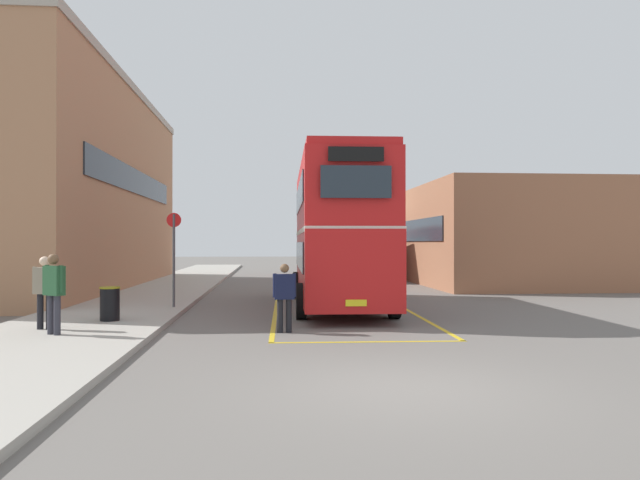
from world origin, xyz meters
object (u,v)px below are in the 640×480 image
(single_deck_bus, at_px, (349,250))
(pedestrian_boarding, at_px, (284,293))
(pedestrian_waiting_near, at_px, (45,287))
(bus_stop_sign, at_px, (174,251))
(litter_bin, at_px, (110,304))
(pedestrian_waiting_far, at_px, (54,288))
(double_decker_bus, at_px, (338,230))

(single_deck_bus, xyz_separation_m, pedestrian_boarding, (-4.37, -21.51, -0.72))
(pedestrian_waiting_near, height_order, bus_stop_sign, bus_stop_sign)
(pedestrian_boarding, bearing_deg, single_deck_bus, 78.53)
(pedestrian_waiting_near, distance_m, litter_bin, 1.86)
(pedestrian_waiting_near, xyz_separation_m, bus_stop_sign, (2.16, 4.60, 0.77))
(pedestrian_waiting_near, xyz_separation_m, litter_bin, (1.07, 1.43, -0.52))
(pedestrian_boarding, relative_size, pedestrian_waiting_far, 0.93)
(pedestrian_waiting_far, bearing_deg, bus_stop_sign, 72.95)
(pedestrian_boarding, bearing_deg, litter_bin, 161.54)
(double_decker_bus, height_order, pedestrian_waiting_near, double_decker_bus)
(pedestrian_boarding, height_order, bus_stop_sign, bus_stop_sign)
(double_decker_bus, height_order, pedestrian_boarding, double_decker_bus)
(litter_bin, bearing_deg, pedestrian_boarding, -18.46)
(single_deck_bus, height_order, pedestrian_waiting_near, single_deck_bus)
(single_deck_bus, height_order, pedestrian_waiting_far, single_deck_bus)
(single_deck_bus, height_order, pedestrian_boarding, single_deck_bus)
(litter_bin, bearing_deg, pedestrian_waiting_near, -126.77)
(double_decker_bus, height_order, litter_bin, double_decker_bus)
(pedestrian_boarding, bearing_deg, bus_stop_sign, 125.33)
(pedestrian_waiting_far, bearing_deg, litter_bin, 75.71)
(pedestrian_waiting_near, relative_size, bus_stop_sign, 0.57)
(pedestrian_waiting_near, relative_size, litter_bin, 1.94)
(single_deck_bus, xyz_separation_m, pedestrian_waiting_far, (-9.31, -22.32, -0.50))
(single_deck_bus, distance_m, pedestrian_waiting_far, 24.18)
(bus_stop_sign, bearing_deg, pedestrian_waiting_far, -107.05)
(pedestrian_waiting_far, bearing_deg, pedestrian_boarding, 9.31)
(single_deck_bus, distance_m, litter_bin, 21.89)
(double_decker_bus, relative_size, single_deck_bus, 1.03)
(single_deck_bus, relative_size, litter_bin, 11.49)
(bus_stop_sign, bearing_deg, pedestrian_waiting_near, -115.16)
(pedestrian_waiting_near, bearing_deg, pedestrian_waiting_far, -59.48)
(double_decker_bus, relative_size, litter_bin, 11.82)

